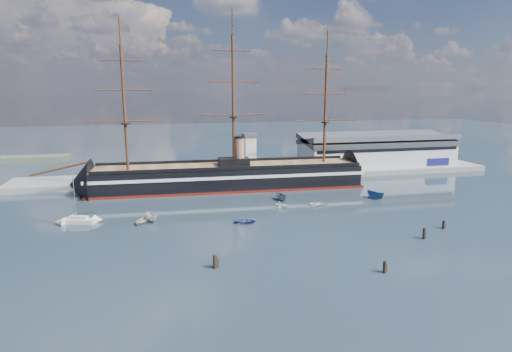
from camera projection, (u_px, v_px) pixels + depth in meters
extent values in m
plane|color=#212A33|center=(264.00, 202.00, 126.41)|extent=(600.00, 600.00, 0.00)
cube|color=slate|center=(266.00, 177.00, 162.99)|extent=(180.00, 18.00, 2.00)
cube|color=#B7BABC|center=(376.00, 153.00, 176.13)|extent=(62.00, 20.00, 10.00)
cube|color=#3F4247|center=(377.00, 139.00, 175.01)|extent=(63.00, 21.00, 2.00)
cube|color=silver|center=(250.00, 155.00, 156.77)|extent=(4.00, 4.00, 14.00)
cube|color=#3F4247|center=(250.00, 135.00, 155.27)|extent=(5.00, 5.00, 1.00)
cube|color=black|center=(228.00, 177.00, 143.06)|extent=(88.56, 19.44, 7.00)
cube|color=silver|center=(228.00, 173.00, 142.82)|extent=(90.57, 19.76, 1.00)
cube|color=#58140E|center=(228.00, 187.00, 143.79)|extent=(90.57, 19.72, 0.90)
cone|color=black|center=(80.00, 184.00, 132.73)|extent=(14.60, 16.22, 15.68)
cone|color=black|center=(356.00, 172.00, 153.51)|extent=(11.61, 16.10, 15.68)
cube|color=brown|center=(228.00, 166.00, 142.34)|extent=(88.51, 18.16, 0.40)
cube|color=black|center=(234.00, 162.00, 142.51)|extent=(10.23, 6.39, 2.50)
cylinder|color=#A87855|center=(240.00, 151.00, 142.26)|extent=(3.20, 3.20, 9.00)
cylinder|color=#381E0F|center=(60.00, 168.00, 130.45)|extent=(17.77, 1.40, 4.43)
cylinder|color=#381E0F|center=(124.00, 109.00, 131.36)|extent=(0.90, 0.90, 38.00)
cylinder|color=#381E0F|center=(233.00, 102.00, 138.55)|extent=(0.90, 0.90, 42.00)
cylinder|color=#381E0F|center=(325.00, 110.00, 146.30)|extent=(0.90, 0.90, 36.00)
cube|color=beige|center=(79.00, 221.00, 106.26)|extent=(8.65, 5.23, 1.11)
cube|color=beige|center=(79.00, 218.00, 106.08)|extent=(4.78, 3.23, 0.89)
cylinder|color=#B2B2B7|center=(74.00, 195.00, 104.80)|extent=(0.18, 0.18, 12.21)
imported|color=silver|center=(152.00, 222.00, 107.54)|extent=(7.14, 4.29, 2.68)
imported|color=#34458C|center=(245.00, 223.00, 106.34)|extent=(2.11, 3.53, 1.54)
imported|color=slate|center=(282.00, 201.00, 127.88)|extent=(6.87, 3.65, 2.61)
imported|color=white|center=(280.00, 208.00, 120.21)|extent=(4.96, 6.22, 2.10)
imported|color=white|center=(319.00, 206.00, 122.21)|extent=(2.31, 3.39, 1.47)
imported|color=#264C7F|center=(375.00, 199.00, 130.26)|extent=(7.55, 5.38, 2.85)
imported|color=beige|center=(142.00, 223.00, 106.33)|extent=(4.02, 3.00, 1.75)
cylinder|color=black|center=(215.00, 268.00, 79.59)|extent=(0.64, 0.64, 3.33)
cylinder|color=black|center=(384.00, 273.00, 77.61)|extent=(0.64, 0.64, 3.02)
cylinder|color=black|center=(424.00, 239.00, 95.13)|extent=(0.64, 0.64, 3.27)
cylinder|color=black|center=(443.00, 229.00, 102.23)|extent=(0.64, 0.64, 2.77)
cylinder|color=black|center=(216.00, 268.00, 79.79)|extent=(0.64, 0.64, 3.03)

